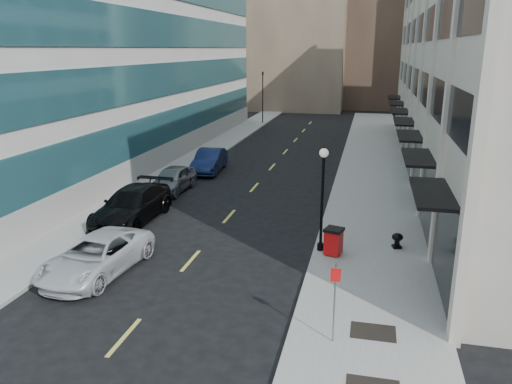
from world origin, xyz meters
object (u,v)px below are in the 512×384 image
at_px(car_blue_sedan, 209,161).
at_px(sign_post, 335,292).
at_px(trash_bin, 334,240).
at_px(car_silver_sedan, 172,179).
at_px(traffic_signal, 263,75).
at_px(car_white_van, 96,256).
at_px(car_black_pickup, 132,205).
at_px(urn_planter, 397,239).
at_px(lamppost, 322,190).

distance_m(car_blue_sedan, sign_post, 23.05).
bearing_deg(trash_bin, car_silver_sedan, 159.00).
bearing_deg(traffic_signal, trash_bin, -73.45).
xyz_separation_m(car_white_van, trash_bin, (9.09, 3.69, 0.03)).
bearing_deg(car_black_pickup, urn_planter, -2.92).
bearing_deg(car_blue_sedan, lamppost, -59.14).
bearing_deg(trash_bin, traffic_signal, 123.08).
bearing_deg(traffic_signal, car_black_pickup, -88.69).
bearing_deg(car_silver_sedan, lamppost, -36.28).
distance_m(car_white_van, urn_planter, 12.85).
bearing_deg(urn_planter, car_white_van, -156.72).
relative_size(car_silver_sedan, trash_bin, 3.87).
bearing_deg(trash_bin, car_black_pickup, -176.39).
relative_size(trash_bin, urn_planter, 1.75).
bearing_deg(car_black_pickup, trash_bin, -11.37).
distance_m(car_black_pickup, trash_bin, 10.84).
bearing_deg(car_white_van, traffic_signal, 98.72).
bearing_deg(car_white_van, sign_post, -11.81).
xyz_separation_m(trash_bin, sign_post, (0.51, -6.70, 1.00)).
distance_m(car_silver_sedan, urn_planter, 15.04).
distance_m(car_white_van, car_silver_sedan, 12.01).
xyz_separation_m(trash_bin, lamppost, (-0.59, 0.37, 2.09)).
distance_m(traffic_signal, lamppost, 39.54).
xyz_separation_m(car_black_pickup, trash_bin, (10.57, -2.42, -0.09)).
distance_m(trash_bin, sign_post, 6.79).
xyz_separation_m(sign_post, urn_planter, (2.20, 8.08, -1.23)).
bearing_deg(sign_post, trash_bin, 92.79).
xyz_separation_m(car_white_van, car_black_pickup, (-1.48, 6.11, 0.12)).
bearing_deg(car_white_van, urn_planter, 28.87).
height_order(lamppost, sign_post, lamppost).
relative_size(car_black_pickup, car_silver_sedan, 1.31).
height_order(car_black_pickup, sign_post, sign_post).
height_order(traffic_signal, car_blue_sedan, traffic_signal).
height_order(traffic_signal, car_white_van, traffic_signal).
relative_size(car_blue_sedan, urn_planter, 7.27).
bearing_deg(lamppost, traffic_signal, 105.89).
bearing_deg(urn_planter, car_silver_sedan, 153.02).
height_order(car_black_pickup, urn_planter, car_black_pickup).
relative_size(car_white_van, lamppost, 1.17).
bearing_deg(trash_bin, car_blue_sedan, 142.68).
relative_size(car_black_pickup, urn_planter, 8.87).
distance_m(car_blue_sedan, urn_planter, 17.79).
distance_m(car_white_van, lamppost, 9.66).
bearing_deg(sign_post, urn_planter, 73.18).
bearing_deg(car_white_van, lamppost, 31.14).
distance_m(traffic_signal, car_white_van, 42.35).
relative_size(traffic_signal, urn_planter, 10.22).
xyz_separation_m(car_silver_sedan, urn_planter, (13.40, -6.82, -0.22)).
relative_size(car_white_van, car_blue_sedan, 1.10).
height_order(car_blue_sedan, lamppost, lamppost).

